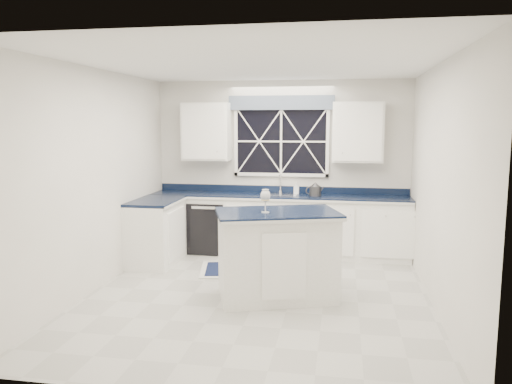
% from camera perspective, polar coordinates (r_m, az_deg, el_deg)
% --- Properties ---
extents(ground, '(4.50, 4.50, 0.00)m').
position_cam_1_polar(ground, '(6.06, 0.16, -11.83)').
color(ground, '#B2B2AD').
rests_on(ground, ground).
extents(back_wall, '(4.00, 0.10, 2.70)m').
position_cam_1_polar(back_wall, '(7.95, 2.91, 2.92)').
color(back_wall, beige).
rests_on(back_wall, ground).
extents(base_cabinets, '(3.99, 1.60, 0.90)m').
position_cam_1_polar(base_cabinets, '(7.68, -0.02, -4.05)').
color(base_cabinets, white).
rests_on(base_cabinets, ground).
extents(countertop, '(3.98, 0.64, 0.04)m').
position_cam_1_polar(countertop, '(7.71, 2.61, -0.46)').
color(countertop, black).
rests_on(countertop, base_cabinets).
extents(dishwasher, '(0.60, 0.58, 0.82)m').
position_cam_1_polar(dishwasher, '(8.01, -5.26, -3.87)').
color(dishwasher, black).
rests_on(dishwasher, ground).
extents(window, '(1.65, 0.09, 1.26)m').
position_cam_1_polar(window, '(7.88, 2.89, 6.37)').
color(window, black).
rests_on(window, ground).
extents(upper_cabinets, '(3.10, 0.34, 0.90)m').
position_cam_1_polar(upper_cabinets, '(7.75, 2.78, 6.86)').
color(upper_cabinets, white).
rests_on(upper_cabinets, ground).
extents(faucet, '(0.05, 0.20, 0.30)m').
position_cam_1_polar(faucet, '(7.88, 2.80, 1.03)').
color(faucet, silver).
rests_on(faucet, countertop).
extents(island, '(1.58, 1.23, 1.03)m').
position_cam_1_polar(island, '(5.87, 2.43, -7.16)').
color(island, white).
rests_on(island, ground).
extents(rug, '(1.45, 1.05, 0.02)m').
position_cam_1_polar(rug, '(7.07, -0.91, -8.81)').
color(rug, beige).
rests_on(rug, ground).
extents(kettle, '(0.28, 0.23, 0.21)m').
position_cam_1_polar(kettle, '(7.62, 6.77, 0.28)').
color(kettle, '#313134').
rests_on(kettle, countertop).
extents(wine_glass, '(0.11, 0.11, 0.27)m').
position_cam_1_polar(wine_glass, '(5.64, 1.08, -0.52)').
color(wine_glass, silver).
rests_on(wine_glass, island).
extents(soap_bottle, '(0.08, 0.08, 0.18)m').
position_cam_1_polar(soap_bottle, '(7.82, 4.65, 0.46)').
color(soap_bottle, silver).
rests_on(soap_bottle, countertop).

